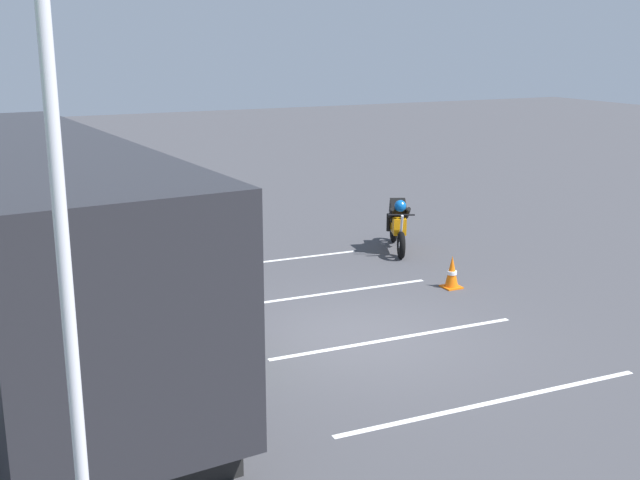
{
  "coord_description": "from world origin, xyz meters",
  "views": [
    {
      "loc": [
        -10.47,
        5.68,
        4.64
      ],
      "look_at": [
        1.98,
        -0.33,
        1.1
      ],
      "focal_mm": 44.28,
      "sensor_mm": 36.0,
      "label": 1
    }
  ],
  "objects_px": {
    "tour_bus": "(39,253)",
    "spectator_left": "(228,272)",
    "stunt_motorcycle": "(398,224)",
    "traffic_cone": "(452,272)",
    "flagpole": "(69,329)",
    "spectator_centre": "(193,254)",
    "spectator_far_left": "(235,286)",
    "parked_motorcycle_silver": "(209,344)"
  },
  "relations": [
    {
      "from": "tour_bus",
      "to": "spectator_left",
      "type": "relative_size",
      "value": 5.83
    },
    {
      "from": "stunt_motorcycle",
      "to": "traffic_cone",
      "type": "distance_m",
      "value": 2.89
    },
    {
      "from": "flagpole",
      "to": "tour_bus",
      "type": "bearing_deg",
      "value": -4.45
    },
    {
      "from": "stunt_motorcycle",
      "to": "spectator_centre",
      "type": "bearing_deg",
      "value": 112.13
    },
    {
      "from": "tour_bus",
      "to": "stunt_motorcycle",
      "type": "height_order",
      "value": "tour_bus"
    },
    {
      "from": "spectator_left",
      "to": "stunt_motorcycle",
      "type": "distance_m",
      "value": 5.97
    },
    {
      "from": "spectator_far_left",
      "to": "spectator_left",
      "type": "bearing_deg",
      "value": -12.17
    },
    {
      "from": "spectator_far_left",
      "to": "spectator_centre",
      "type": "distance_m",
      "value": 1.77
    },
    {
      "from": "spectator_left",
      "to": "flagpole",
      "type": "xyz_separation_m",
      "value": [
        -7.22,
        3.42,
        2.06
      ]
    },
    {
      "from": "spectator_centre",
      "to": "stunt_motorcycle",
      "type": "bearing_deg",
      "value": -67.87
    },
    {
      "from": "parked_motorcycle_silver",
      "to": "stunt_motorcycle",
      "type": "distance_m",
      "value": 7.59
    },
    {
      "from": "traffic_cone",
      "to": "parked_motorcycle_silver",
      "type": "bearing_deg",
      "value": 109.1
    },
    {
      "from": "spectator_left",
      "to": "spectator_centre",
      "type": "xyz_separation_m",
      "value": [
        0.91,
        0.31,
        0.1
      ]
    },
    {
      "from": "tour_bus",
      "to": "spectator_centre",
      "type": "height_order",
      "value": "tour_bus"
    },
    {
      "from": "stunt_motorcycle",
      "to": "flagpole",
      "type": "distance_m",
      "value": 13.6
    },
    {
      "from": "spectator_centre",
      "to": "spectator_left",
      "type": "bearing_deg",
      "value": -161.24
    },
    {
      "from": "spectator_centre",
      "to": "traffic_cone",
      "type": "height_order",
      "value": "spectator_centre"
    },
    {
      "from": "spectator_centre",
      "to": "traffic_cone",
      "type": "bearing_deg",
      "value": -97.42
    },
    {
      "from": "parked_motorcycle_silver",
      "to": "flagpole",
      "type": "distance_m",
      "value": 6.67
    },
    {
      "from": "traffic_cone",
      "to": "tour_bus",
      "type": "bearing_deg",
      "value": 92.21
    },
    {
      "from": "parked_motorcycle_silver",
      "to": "traffic_cone",
      "type": "relative_size",
      "value": 3.25
    },
    {
      "from": "spectator_centre",
      "to": "flagpole",
      "type": "bearing_deg",
      "value": 159.05
    },
    {
      "from": "spectator_left",
      "to": "tour_bus",
      "type": "bearing_deg",
      "value": 90.27
    },
    {
      "from": "spectator_left",
      "to": "stunt_motorcycle",
      "type": "relative_size",
      "value": 0.87
    },
    {
      "from": "flagpole",
      "to": "traffic_cone",
      "type": "bearing_deg",
      "value": -46.89
    },
    {
      "from": "flagpole",
      "to": "spectator_left",
      "type": "bearing_deg",
      "value": -25.36
    },
    {
      "from": "tour_bus",
      "to": "traffic_cone",
      "type": "distance_m",
      "value": 7.57
    },
    {
      "from": "tour_bus",
      "to": "stunt_motorcycle",
      "type": "relative_size",
      "value": 5.08
    },
    {
      "from": "traffic_cone",
      "to": "spectator_far_left",
      "type": "bearing_deg",
      "value": 103.31
    },
    {
      "from": "spectator_left",
      "to": "traffic_cone",
      "type": "xyz_separation_m",
      "value": [
        0.27,
        -4.58,
        -0.68
      ]
    },
    {
      "from": "spectator_centre",
      "to": "stunt_motorcycle",
      "type": "xyz_separation_m",
      "value": [
        2.19,
        -5.39,
        -0.48
      ]
    },
    {
      "from": "spectator_centre",
      "to": "flagpole",
      "type": "distance_m",
      "value": 8.92
    },
    {
      "from": "spectator_far_left",
      "to": "spectator_left",
      "type": "xyz_separation_m",
      "value": [
        0.85,
        -0.18,
        -0.03
      ]
    },
    {
      "from": "spectator_left",
      "to": "stunt_motorcycle",
      "type": "height_order",
      "value": "spectator_left"
    },
    {
      "from": "spectator_left",
      "to": "spectator_centre",
      "type": "height_order",
      "value": "spectator_centre"
    },
    {
      "from": "flagpole",
      "to": "parked_motorcycle_silver",
      "type": "bearing_deg",
      "value": -24.52
    },
    {
      "from": "spectator_far_left",
      "to": "tour_bus",
      "type": "bearing_deg",
      "value": 72.56
    },
    {
      "from": "tour_bus",
      "to": "traffic_cone",
      "type": "bearing_deg",
      "value": -87.79
    },
    {
      "from": "spectator_left",
      "to": "spectator_centre",
      "type": "distance_m",
      "value": 0.97
    },
    {
      "from": "spectator_centre",
      "to": "traffic_cone",
      "type": "relative_size",
      "value": 2.89
    },
    {
      "from": "tour_bus",
      "to": "spectator_left",
      "type": "bearing_deg",
      "value": -89.73
    },
    {
      "from": "stunt_motorcycle",
      "to": "traffic_cone",
      "type": "bearing_deg",
      "value": 169.96
    }
  ]
}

